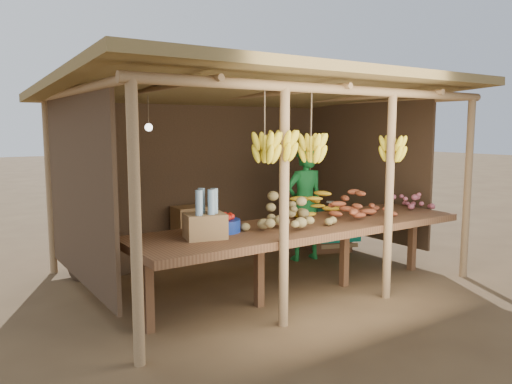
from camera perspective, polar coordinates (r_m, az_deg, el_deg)
ground at (r=6.37m, az=0.00°, el=-9.40°), size 60.00×60.00×0.00m
stall_structure at (r=6.08m, az=0.04°, el=8.11°), size 4.70×3.50×2.43m
counter at (r=5.45m, az=5.59°, el=-4.31°), size 3.90×1.05×0.80m
potato_heap at (r=5.25m, az=3.85°, el=-2.02°), size 1.12×0.81×0.37m
sweet_potato_heap at (r=6.00m, az=11.58°, el=-1.04°), size 0.98×0.78×0.35m
onion_heap at (r=6.61m, az=16.59°, el=-0.44°), size 0.81×0.56×0.35m
banana_pile at (r=6.05m, az=6.62°, el=-0.89°), size 0.79×0.63×0.35m
tomato_basin at (r=5.02m, az=-3.85°, el=-3.69°), size 0.36×0.36×0.19m
bottle_box at (r=4.72m, az=-5.88°, el=-3.13°), size 0.43×0.37×0.47m
vendor at (r=6.95m, az=5.56°, el=-1.37°), size 0.62×0.45×1.58m
tarp_crate at (r=7.63m, az=8.26°, el=-4.25°), size 0.79×0.74×0.77m
carton_stack at (r=7.08m, az=-8.71°, el=-5.13°), size 0.95×0.37×0.72m
burlap_sacks at (r=6.56m, az=-17.15°, el=-6.84°), size 0.86×0.45×0.61m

